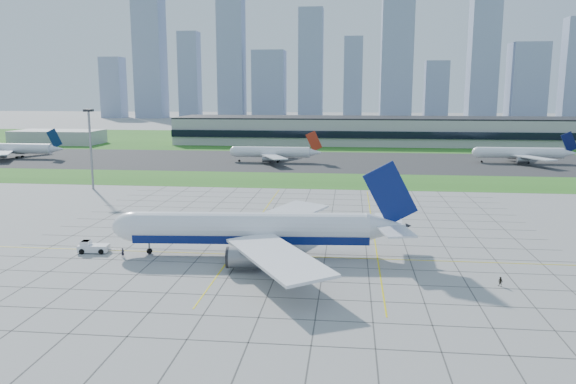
% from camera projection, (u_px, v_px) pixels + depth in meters
% --- Properties ---
extents(ground, '(1400.00, 1400.00, 0.00)m').
position_uv_depth(ground, '(285.00, 253.00, 110.23)').
color(ground, '#9E9E98').
rests_on(ground, ground).
extents(grass_median, '(700.00, 35.00, 0.04)m').
position_uv_depth(grass_median, '(314.00, 180.00, 198.22)').
color(grass_median, '#29611B').
rests_on(grass_median, ground).
extents(asphalt_taxiway, '(700.00, 75.00, 0.04)m').
position_uv_depth(asphalt_taxiway, '(322.00, 161.00, 251.99)').
color(asphalt_taxiway, '#383838').
rests_on(asphalt_taxiway, ground).
extents(grass_far, '(700.00, 145.00, 0.04)m').
position_uv_depth(grass_far, '(331.00, 140.00, 359.55)').
color(grass_far, '#29611B').
rests_on(grass_far, ground).
extents(apron_markings, '(120.00, 130.00, 0.03)m').
position_uv_depth(apron_markings, '(293.00, 238.00, 121.02)').
color(apron_markings, '#474744').
rests_on(apron_markings, ground).
extents(terminal, '(260.00, 43.00, 15.80)m').
position_uv_depth(terminal, '(398.00, 131.00, 329.22)').
color(terminal, '#B7B7B2').
rests_on(terminal, ground).
extents(service_block, '(50.00, 25.00, 8.00)m').
position_uv_depth(service_block, '(58.00, 137.00, 332.20)').
color(service_block, '#B7B7B2').
rests_on(service_block, ground).
extents(light_mast, '(2.50, 2.50, 25.60)m').
position_uv_depth(light_mast, '(90.00, 139.00, 178.47)').
color(light_mast, gray).
rests_on(light_mast, ground).
extents(city_skyline, '(523.00, 32.40, 160.00)m').
position_uv_depth(city_skyline, '(332.00, 64.00, 608.98)').
color(city_skyline, '#8B9AB6').
rests_on(city_skyline, ground).
extents(airliner, '(59.03, 59.64, 18.57)m').
position_uv_depth(airliner, '(253.00, 229.00, 108.14)').
color(airliner, white).
rests_on(airliner, ground).
extents(pushback_tug, '(8.49, 3.32, 2.34)m').
position_uv_depth(pushback_tug, '(92.00, 247.00, 110.51)').
color(pushback_tug, white).
rests_on(pushback_tug, ground).
extents(crew_near, '(0.73, 0.77, 1.76)m').
position_uv_depth(crew_near, '(123.00, 253.00, 107.39)').
color(crew_near, black).
rests_on(crew_near, ground).
extents(crew_far, '(1.00, 0.97, 1.62)m').
position_uv_depth(crew_far, '(501.00, 282.00, 91.31)').
color(crew_far, '#2A251C').
rests_on(crew_far, ground).
extents(distant_jet_0, '(43.81, 42.66, 14.08)m').
position_uv_depth(distant_jet_0, '(14.00, 148.00, 262.90)').
color(distant_jet_0, white).
rests_on(distant_jet_0, ground).
extents(distant_jet_1, '(38.88, 42.66, 14.08)m').
position_uv_depth(distant_jet_1, '(273.00, 152.00, 247.98)').
color(distant_jet_1, white).
rests_on(distant_jet_1, ground).
extents(distant_jet_2, '(41.82, 42.66, 14.08)m').
position_uv_depth(distant_jet_2, '(521.00, 153.00, 244.77)').
color(distant_jet_2, white).
rests_on(distant_jet_2, ground).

